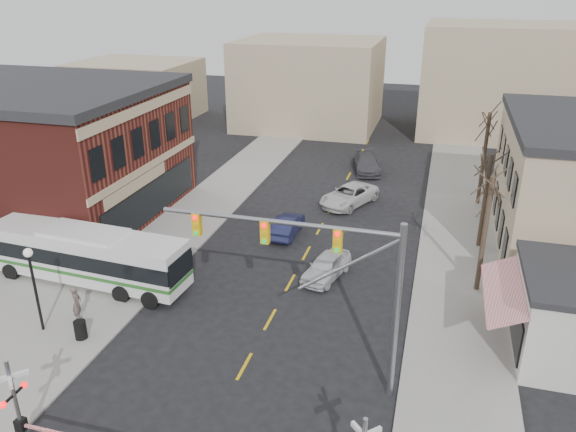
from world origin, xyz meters
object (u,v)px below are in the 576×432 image
Objects in this scene: traffic_signal_mast at (330,268)px; car_c at (349,195)px; rr_crossing_west at (26,408)px; car_b at (287,225)px; trash_bin at (80,330)px; street_lamp at (32,273)px; pedestrian_near at (77,303)px; transit_bus at (87,255)px; car_a at (326,266)px; car_d at (367,163)px; pedestrian_far at (88,270)px.

car_c is (-2.70, 21.27, -4.98)m from traffic_signal_mast.
rr_crossing_west reaches higher than car_b.
trash_bin is at bearing 67.21° from car_b.
street_lamp is 2.36× the size of pedestrian_near.
pedestrian_near is at bearing -64.32° from transit_bus.
street_lamp is 15.94m from car_a.
car_d is 30.64m from pedestrian_near.
transit_bus is at bearing 96.65° from street_lamp.
pedestrian_far is (-12.53, -16.37, 0.10)m from car_c.
pedestrian_far is (-15.22, 4.91, -4.88)m from traffic_signal_mast.
rr_crossing_west is at bearing -79.68° from car_c.
transit_bus is 13.95m from car_a.
car_a is (13.23, 4.29, -1.07)m from transit_bus.
car_d is 2.80× the size of pedestrian_near.
car_b is (-5.86, 14.52, -5.04)m from traffic_signal_mast.
car_b is 15.25m from pedestrian_near.
pedestrian_near is at bearing 113.98° from rr_crossing_west.
car_b is (-3.88, 5.20, -0.02)m from car_a.
traffic_signal_mast is 1.80× the size of rr_crossing_west.
pedestrian_far is (-2.91, 5.05, 0.27)m from trash_bin.
pedestrian_near is 1.29× the size of pedestrian_far.
car_d reaches higher than car_b.
car_b is at bearing -51.19° from pedestrian_near.
transit_bus is 16.51m from traffic_signal_mast.
car_d is (9.77, 30.06, 0.19)m from trash_bin.
transit_bus is 12.92m from rr_crossing_west.
pedestrian_far is (-5.37, 11.63, -1.10)m from rr_crossing_west.
car_a is 2.83× the size of pedestrian_far.
car_a is (7.87, 16.04, -1.25)m from rr_crossing_west.
rr_crossing_west reaches higher than trash_bin.
car_d is 28.05m from pedestrian_far.
rr_crossing_west reaches higher than transit_bus.
car_c is at bearing -105.07° from car_d.
street_lamp is 0.84× the size of car_d.
transit_bus reaches higher than car_c.
traffic_signal_mast is (15.22, -5.03, 3.96)m from transit_bus.
car_b is 13.42m from pedestrian_far.
pedestrian_near is 4.07m from pedestrian_far.
pedestrian_near is (-10.71, -20.00, 0.32)m from car_c.
street_lamp is 2.88m from pedestrian_near.
street_lamp is 3.60m from trash_bin.
transit_bus is 2.73× the size of street_lamp.
car_c reaches higher than car_b.
street_lamp is at bearing 59.85° from car_b.
trash_bin is at bearing 110.44° from rr_crossing_west.
transit_bus reaches higher than pedestrian_near.
traffic_signal_mast is 2.39× the size of car_a.
rr_crossing_west is 17.91m from car_a.
traffic_signal_mast reaches higher than car_b.
rr_crossing_west is 28.92m from car_c.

